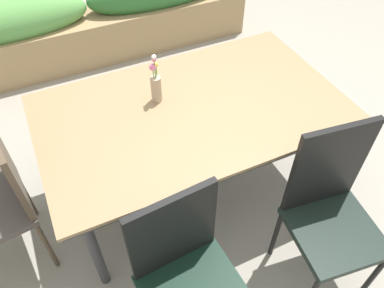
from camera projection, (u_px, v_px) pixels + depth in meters
ground_plane at (189, 191)px, 2.61m from camera, size 12.00×12.00×0.00m
dining_table at (192, 115)px, 2.15m from camera, size 1.70×1.02×0.73m
chair_near_left at (187, 273)px, 1.65m from camera, size 0.46×0.46×0.94m
chair_near_right at (331, 207)px, 1.87m from camera, size 0.46×0.46×1.00m
flower_vase at (156, 85)px, 2.08m from camera, size 0.06×0.06×0.30m
planter_box at (92, 23)px, 3.50m from camera, size 3.04×0.45×0.74m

